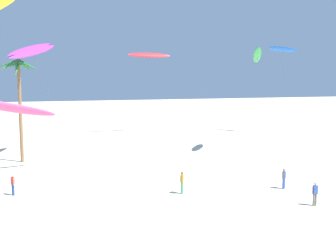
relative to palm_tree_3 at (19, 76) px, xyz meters
The scene contains 10 objects.
palm_tree_3 is the anchor object (origin of this frame).
flying_kite_0 25.07m from the palm_tree_3, 42.90° to the left, with size 6.78×4.18×12.70m.
flying_kite_1 6.31m from the palm_tree_3, 96.96° to the right, with size 8.52×8.98×7.57m.
flying_kite_3 3.10m from the palm_tree_3, 30.94° to the left, with size 6.56×10.48×13.04m.
flying_kite_6 39.93m from the palm_tree_3, 16.58° to the left, with size 5.29×9.55×13.91m.
flying_kite_9 26.38m from the palm_tree_3, ahead, with size 5.03×11.98×12.48m.
person_foreground_walker 15.24m from the palm_tree_3, 90.87° to the right, with size 0.31×0.47×1.61m.
person_near_left 21.83m from the palm_tree_3, 53.33° to the right, with size 0.34×0.43×1.72m.
person_near_right 27.93m from the palm_tree_3, 40.45° to the right, with size 0.45×0.33×1.64m.
person_mid_field 30.63m from the palm_tree_3, 47.60° to the right, with size 0.51×0.22×1.68m.
Camera 1 is at (-7.67, -5.96, 8.90)m, focal length 44.28 mm.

